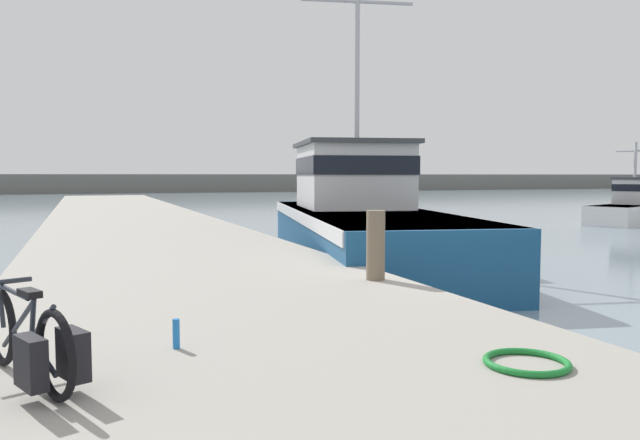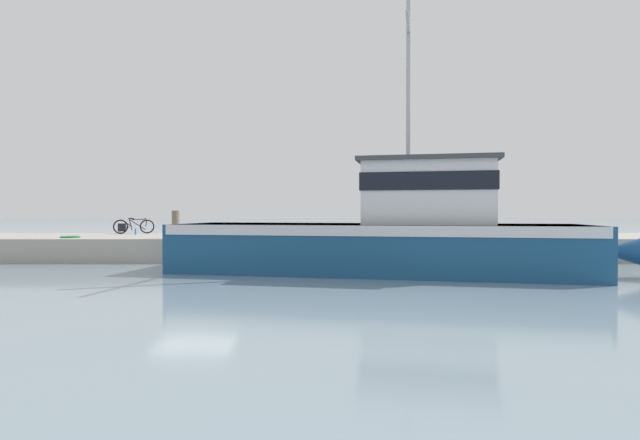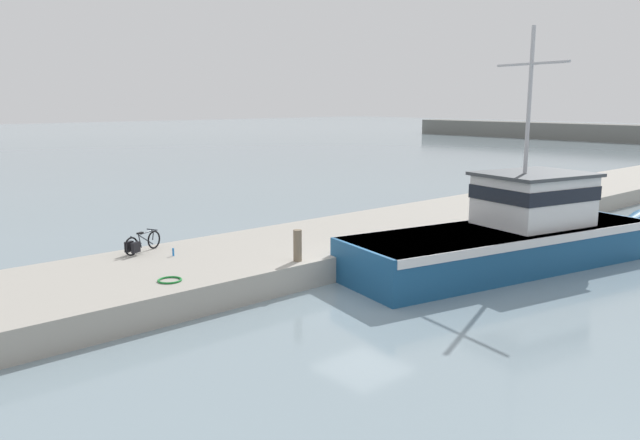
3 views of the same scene
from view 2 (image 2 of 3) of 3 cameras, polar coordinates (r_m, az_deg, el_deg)
The scene contains 7 objects.
ground_plane at distance 16.58m, azimuth -14.04°, elevation -5.31°, with size 320.00×320.00×0.00m, color gray.
dock_pier at distance 20.57m, azimuth -11.28°, elevation -2.94°, with size 5.57×80.00×0.85m, color #A39E93.
fishing_boat_main at distance 14.89m, azimuth 8.83°, elevation -1.35°, with size 5.81×14.28×8.31m.
bicycle_touring at distance 23.63m, azimuth -20.91°, elevation -0.70°, with size 0.85×1.62×0.69m.
mooring_post at distance 18.54m, azimuth -16.17°, elevation -0.50°, with size 0.27×0.27×1.00m, color #756651.
hose_coil at distance 20.67m, azimuth -26.63°, elevation -1.74°, with size 0.68×0.68×0.05m, color #197A2D.
water_bottle_by_bike at distance 22.40m, azimuth -20.33°, elevation -1.26°, with size 0.06×0.06×0.26m, color blue.
Camera 2 is at (16.01, 3.95, 1.75)m, focal length 28.00 mm.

